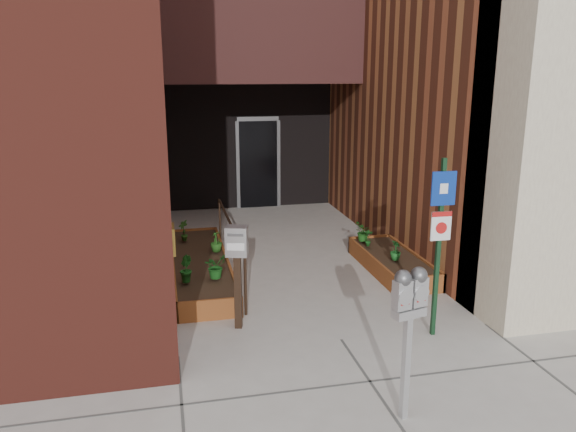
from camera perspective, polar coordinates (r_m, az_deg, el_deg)
ground at (r=7.19m, az=5.44°, el=-12.40°), size 80.00×80.00×0.00m
planter_left at (r=9.33m, az=-8.91°, el=-5.17°), size 0.90×3.60×0.30m
planter_right at (r=9.57m, az=10.54°, el=-4.74°), size 0.80×2.20×0.30m
handrail at (r=9.13m, az=-5.91°, el=-1.45°), size 0.04×3.34×0.90m
parking_meter at (r=5.31m, az=12.24°, el=-8.74°), size 0.35×0.20×1.53m
sign_post at (r=7.03m, az=15.19°, el=-1.34°), size 0.31×0.08×2.26m
payment_dropbox at (r=7.13m, az=-5.20°, el=-4.02°), size 0.32×0.27×1.37m
shrub_left_a at (r=8.31m, az=-7.38°, el=-5.06°), size 0.46×0.46×0.36m
shrub_left_b at (r=8.22m, az=-10.38°, el=-5.31°), size 0.25×0.25×0.38m
shrub_left_c at (r=9.50m, az=-7.30°, el=-2.55°), size 0.28×0.28×0.36m
shrub_left_d at (r=10.18m, az=-10.55°, el=-1.46°), size 0.27×0.27×0.38m
shrub_right_a at (r=9.18m, az=10.88°, el=-3.46°), size 0.25×0.25×0.31m
shrub_right_b at (r=9.81m, az=8.18°, el=-2.19°), size 0.21×0.21×0.30m
shrub_right_c at (r=10.07m, az=7.63°, el=-1.62°), size 0.44×0.44×0.34m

